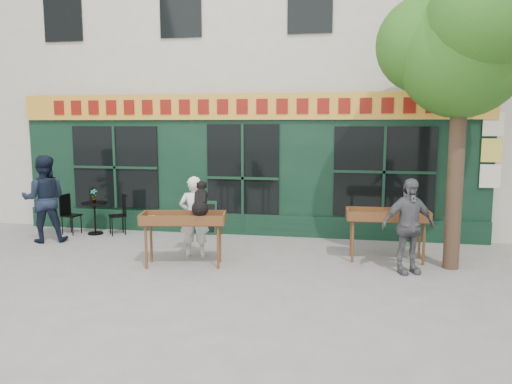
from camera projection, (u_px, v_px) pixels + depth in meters
ground at (218, 261)px, 9.58m from camera, size 80.00×80.00×0.00m
building at (269, 43)px, 14.72m from camera, size 14.00×7.26×10.00m
street_tree at (465, 36)px, 8.57m from camera, size 3.05×2.90×5.60m
book_cart_center at (183, 222)px, 9.14m from camera, size 1.59×0.89×0.99m
dog at (201, 198)px, 8.97m from camera, size 0.45×0.65×0.60m
woman at (194, 217)px, 9.78m from camera, size 0.64×0.48×1.60m
book_cart_right at (387, 218)px, 9.47m from camera, size 1.53×0.70×0.99m
man_right at (408, 226)px, 8.68m from camera, size 1.07×0.76×1.68m
bistro_table at (95, 212)px, 11.81m from camera, size 0.60×0.60×0.76m
bistro_chair_left at (68, 211)px, 11.85m from camera, size 0.42×0.41×0.95m
bistro_chair_right at (121, 211)px, 11.80m from camera, size 0.51×0.51×0.95m
potted_plant at (94, 196)px, 11.76m from camera, size 0.18×0.13×0.32m
man_left at (44, 199)px, 11.01m from camera, size 1.16×1.06×1.93m
chalkboard at (205, 218)px, 11.82m from camera, size 0.57×0.23×0.79m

